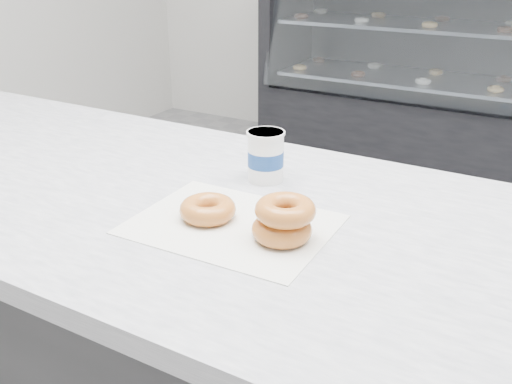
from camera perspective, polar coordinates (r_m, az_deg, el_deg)
ground at (r=2.04m, az=5.36°, el=-17.84°), size 5.00×5.00×0.00m
counter at (r=1.35m, az=-5.25°, el=-18.17°), size 3.06×0.76×0.90m
display_case at (r=3.68m, az=19.90°, el=8.82°), size 2.40×0.74×1.25m
wax_paper at (r=0.99m, az=-2.41°, el=-3.25°), size 0.35×0.27×0.00m
donut_single at (r=1.01m, az=-4.85°, el=-1.72°), size 0.10×0.10×0.03m
donut_stack at (r=0.93m, az=2.78°, el=-2.79°), size 0.14×0.14×0.07m
coffee_cup at (r=1.16m, az=0.97°, el=3.67°), size 0.08×0.08×0.10m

